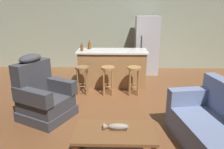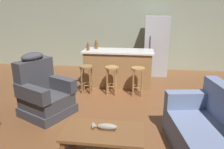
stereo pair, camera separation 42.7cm
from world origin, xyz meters
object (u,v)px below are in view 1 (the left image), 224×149
kitchen_island (112,68)px  bottle_short_amber (89,46)px  bar_stool_left (82,75)px  refrigerator (146,45)px  fish_figurine (116,127)px  coffee_table (115,134)px  bottle_tall_green (82,48)px  recliner_near_lamp (43,96)px  bar_stool_right (134,76)px  bar_stool_middle (108,75)px

kitchen_island → bottle_short_amber: size_ratio=7.91×
bar_stool_left → refrigerator: size_ratio=0.39×
bar_stool_left → refrigerator: (1.72, 1.83, 0.41)m
fish_figurine → refrigerator: refrigerator is taller
kitchen_island → refrigerator: size_ratio=1.02×
coffee_table → fish_figurine: 0.11m
fish_figurine → bottle_tall_green: bearing=107.7°
coffee_table → recliner_near_lamp: (-1.37, 1.16, 0.06)m
coffee_table → bar_stool_right: 2.36m
kitchen_island → fish_figurine: bearing=-87.5°
refrigerator → bottle_short_amber: size_ratio=7.74×
fish_figurine → recliner_near_lamp: recliner_near_lamp is taller
refrigerator → bar_stool_middle: bearing=-121.2°
recliner_near_lamp → bar_stool_left: size_ratio=1.76×
bar_stool_left → bottle_tall_green: 0.76m
bar_stool_middle → bottle_tall_green: (-0.68, 0.52, 0.55)m
coffee_table → recliner_near_lamp: bearing=139.8°
fish_figurine → refrigerator: (0.90, 4.11, 0.42)m
recliner_near_lamp → bottle_tall_green: 1.85m
fish_figurine → bar_stool_middle: bearing=95.2°
coffee_table → refrigerator: 4.28m
bar_stool_left → refrigerator: bearing=46.8°
coffee_table → refrigerator: size_ratio=0.62×
bar_stool_left → bottle_tall_green: (-0.07, 0.52, 0.55)m
coffee_table → bar_stool_middle: size_ratio=1.62×
fish_figurine → bottle_short_amber: (-0.73, 3.07, 0.57)m
bottle_tall_green → bottle_short_amber: bearing=59.0°
recliner_near_lamp → bottle_tall_green: size_ratio=5.93×
coffee_table → refrigerator: refrigerator is taller
coffee_table → bar_stool_middle: (-0.19, 2.32, 0.11)m
recliner_near_lamp → kitchen_island: bearing=81.3°
kitchen_island → coffee_table: bearing=-87.8°
kitchen_island → bar_stool_right: 0.82m
fish_figurine → kitchen_island: 2.91m
refrigerator → bar_stool_left: bearing=-133.2°
recliner_near_lamp → kitchen_island: 2.19m
fish_figurine → bottle_short_amber: size_ratio=1.50×
bar_stool_right → bottle_tall_green: 1.50m
fish_figurine → bar_stool_middle: (-0.21, 2.28, 0.01)m
kitchen_island → bottle_tall_green: size_ratio=8.89×
refrigerator → bottle_short_amber: 1.94m
bar_stool_right → bottle_tall_green: bottle_tall_green is taller
bar_stool_middle → bottle_short_amber: bottle_short_amber is taller
recliner_near_lamp → refrigerator: 3.79m
kitchen_island → bottle_short_amber: bearing=165.7°
kitchen_island → recliner_near_lamp: bearing=-125.1°
bottle_tall_green → bar_stool_left: bearing=-82.3°
refrigerator → recliner_near_lamp: bearing=-127.4°
fish_figurine → kitchen_island: size_ratio=0.19×
coffee_table → bar_stool_left: bar_stool_left is taller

